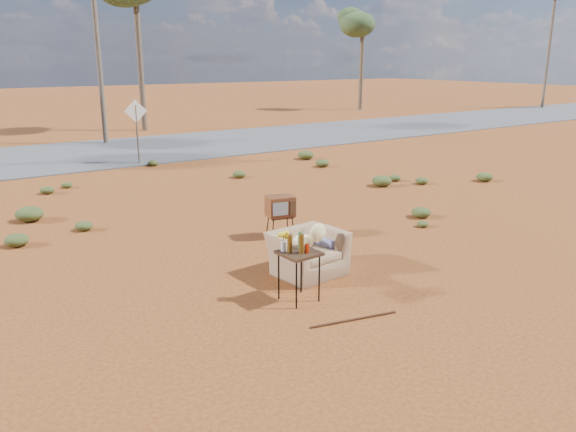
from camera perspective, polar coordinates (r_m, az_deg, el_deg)
ground at (r=9.09m, az=2.08°, el=-7.07°), size 140.00×140.00×0.00m
highway at (r=22.59m, az=-21.03°, el=5.78°), size 140.00×7.00×0.04m
armchair at (r=9.48m, az=2.38°, el=-3.10°), size 1.38×0.95×0.99m
tv_unit at (r=11.29m, az=-0.79°, el=0.93°), size 0.61×0.54×0.86m
side_table at (r=8.27m, az=0.79°, el=-3.48°), size 0.57×0.57×1.08m
rusty_bar at (r=7.99m, az=6.70°, el=-10.38°), size 1.31×0.32×0.04m
road_sign at (r=19.94m, az=-15.16°, el=9.39°), size 0.78×0.06×2.19m
eucalyptus_right at (r=40.97m, az=7.62°, el=18.99°), size 3.20×3.20×7.10m
utility_pole_center at (r=25.24m, az=-18.80°, el=16.36°), size 1.40×0.20×8.00m
utility_pole_east at (r=45.89m, az=24.99°, el=15.11°), size 1.40×0.20×8.00m
scrub_patch at (r=12.38m, az=-13.18°, el=-0.55°), size 17.49×8.07×0.33m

